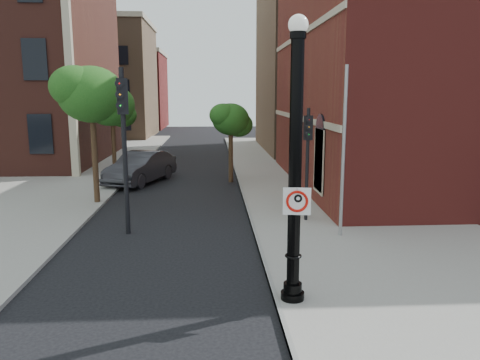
{
  "coord_description": "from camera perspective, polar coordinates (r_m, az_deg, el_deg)",
  "views": [
    {
      "loc": [
        0.64,
        -9.45,
        4.65
      ],
      "look_at": [
        1.33,
        2.0,
        2.55
      ],
      "focal_mm": 35.0,
      "sensor_mm": 36.0,
      "label": 1
    }
  ],
  "objects": [
    {
      "name": "ground",
      "position": [
        10.56,
        -6.82,
        -15.83
      ],
      "size": [
        120.0,
        120.0,
        0.0
      ],
      "primitive_type": "plane",
      "color": "black",
      "rests_on": "ground"
    },
    {
      "name": "sidewalk_right",
      "position": [
        20.7,
        11.67,
        -2.65
      ],
      "size": [
        8.0,
        60.0,
        0.12
      ],
      "primitive_type": "cube",
      "color": "gray",
      "rests_on": "ground"
    },
    {
      "name": "sidewalk_left",
      "position": [
        29.46,
        -22.5,
        0.63
      ],
      "size": [
        10.0,
        50.0,
        0.12
      ],
      "primitive_type": "cube",
      "color": "gray",
      "rests_on": "ground"
    },
    {
      "name": "curb_edge",
      "position": [
        20.04,
        0.68,
        -2.83
      ],
      "size": [
        0.1,
        60.0,
        0.14
      ],
      "primitive_type": "cube",
      "color": "gray",
      "rests_on": "ground"
    },
    {
      "name": "bg_building_tan_a",
      "position": [
        54.94,
        -17.09,
        11.35
      ],
      "size": [
        12.0,
        12.0,
        12.0
      ],
      "primitive_type": "cube",
      "color": "#806145",
      "rests_on": "ground"
    },
    {
      "name": "bg_building_red",
      "position": [
        68.63,
        -14.3,
        10.36
      ],
      "size": [
        12.0,
        12.0,
        10.0
      ],
      "primitive_type": "cube",
      "color": "maroon",
      "rests_on": "ground"
    },
    {
      "name": "bg_building_tan_b",
      "position": [
        42.41,
        18.28,
        13.05
      ],
      "size": [
        22.0,
        14.0,
        14.0
      ],
      "primitive_type": "cube",
      "color": "#806145",
      "rests_on": "ground"
    },
    {
      "name": "lamppost",
      "position": [
        10.09,
        6.72,
        0.25
      ],
      "size": [
        0.53,
        0.53,
        6.25
      ],
      "color": "black",
      "rests_on": "ground"
    },
    {
      "name": "no_parking_sign",
      "position": [
        10.04,
        6.96,
        -2.56
      ],
      "size": [
        0.59,
        0.13,
        0.59
      ],
      "rotation": [
        0.0,
        0.0,
        -0.14
      ],
      "color": "white",
      "rests_on": "ground"
    },
    {
      "name": "parked_car",
      "position": [
        25.33,
        -11.98,
        1.49
      ],
      "size": [
        3.46,
        5.35,
        1.67
      ],
      "primitive_type": "imported",
      "rotation": [
        0.0,
        0.0,
        -0.37
      ],
      "color": "#2F2F34",
      "rests_on": "ground"
    },
    {
      "name": "traffic_signal_left",
      "position": [
        15.76,
        -14.05,
        6.67
      ],
      "size": [
        0.41,
        0.48,
        5.51
      ],
      "rotation": [
        0.0,
        0.0,
        0.25
      ],
      "color": "black",
      "rests_on": "ground"
    },
    {
      "name": "traffic_signal_right",
      "position": [
        16.9,
        8.25,
        4.05
      ],
      "size": [
        0.3,
        0.36,
        4.18
      ],
      "rotation": [
        0.0,
        0.0,
        0.2
      ],
      "color": "black",
      "rests_on": "ground"
    },
    {
      "name": "utility_pole",
      "position": [
        15.21,
        12.48,
        3.07
      ],
      "size": [
        0.11,
        0.11,
        5.56
      ],
      "primitive_type": "cylinder",
      "color": "#999999",
      "rests_on": "ground"
    },
    {
      "name": "street_tree_a",
      "position": [
        20.52,
        -17.53,
        9.74
      ],
      "size": [
        3.22,
        2.91,
        5.81
      ],
      "color": "#2F2213",
      "rests_on": "ground"
    },
    {
      "name": "street_tree_b",
      "position": [
        28.95,
        -15.25,
        8.2
      ],
      "size": [
        2.63,
        2.37,
        4.73
      ],
      "color": "#2F2213",
      "rests_on": "ground"
    },
    {
      "name": "street_tree_c",
      "position": [
        24.87,
        -1.09,
        7.29
      ],
      "size": [
        2.33,
        2.11,
        4.2
      ],
      "color": "#2F2213",
      "rests_on": "ground"
    }
  ]
}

